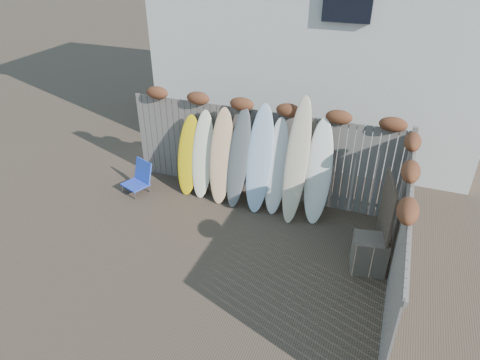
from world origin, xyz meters
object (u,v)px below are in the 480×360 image
(beach_chair, at_px, (139,178))
(lattice_panel, at_px, (384,222))
(surfboard_0, at_px, (189,155))
(wooden_crate, at_px, (369,254))

(beach_chair, height_order, lattice_panel, lattice_panel)
(beach_chair, bearing_deg, surfboard_0, 22.19)
(beach_chair, xyz_separation_m, lattice_panel, (5.36, -0.53, 0.49))
(beach_chair, height_order, surfboard_0, surfboard_0)
(beach_chair, distance_m, wooden_crate, 5.28)
(surfboard_0, bearing_deg, beach_chair, -159.33)
(wooden_crate, height_order, lattice_panel, lattice_panel)
(wooden_crate, bearing_deg, surfboard_0, 162.38)
(beach_chair, distance_m, lattice_panel, 5.40)
(beach_chair, relative_size, surfboard_0, 0.39)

